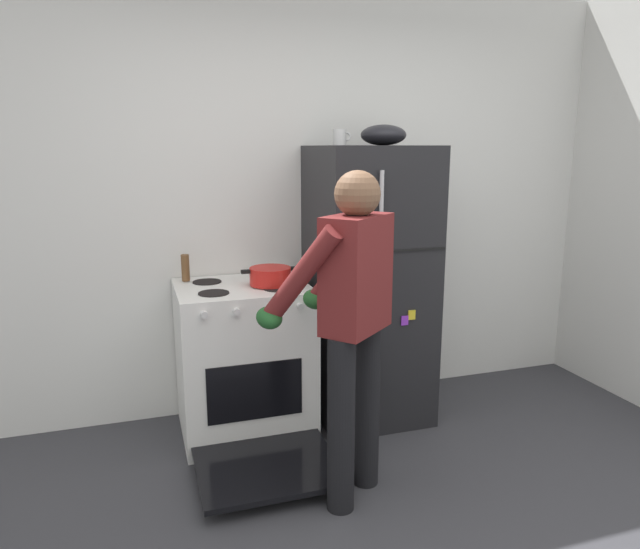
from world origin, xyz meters
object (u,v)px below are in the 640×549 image
stove_range (245,362)px  coffee_mug (340,137)px  refrigerator (368,285)px  red_pot (270,276)px  pepper_mill (185,268)px  mixing_bowl (383,135)px  person_cook (350,310)px

stove_range → coffee_mug: size_ratio=10.91×
refrigerator → red_pot: (-0.64, -0.05, 0.11)m
refrigerator → pepper_mill: 1.13m
refrigerator → stove_range: bearing=-178.7°
coffee_mug → mixing_bowl: (0.26, -0.05, 0.01)m
red_pot → pepper_mill: bearing=151.5°
refrigerator → coffee_mug: 0.92m
refrigerator → person_cook: 0.94m
coffee_mug → red_pot: bearing=-167.8°
mixing_bowl → refrigerator: bearing=-179.8°
red_pot → pepper_mill: size_ratio=2.14×
pepper_mill → mixing_bowl: size_ratio=0.58×
refrigerator → pepper_mill: size_ratio=10.74×
refrigerator → mixing_bowl: 0.92m
coffee_mug → mixing_bowl: mixing_bowl is taller
stove_range → red_pot: red_pot is taller
coffee_mug → stove_range: bearing=-173.8°
person_cook → mixing_bowl: mixing_bowl is taller
stove_range → refrigerator: bearing=1.3°
coffee_mug → mixing_bowl: size_ratio=0.41×
stove_range → mixing_bowl: size_ratio=4.49×
stove_range → red_pot: 0.55m
person_cook → red_pot: (-0.20, 0.77, 0.01)m
stove_range → person_cook: 1.02m
stove_range → pepper_mill: bearing=144.0°
mixing_bowl → red_pot: bearing=-176.0°
mixing_bowl → coffee_mug: bearing=169.0°
pepper_mill → refrigerator: bearing=-10.3°
refrigerator → coffee_mug: (-0.18, 0.05, 0.90)m
person_cook → mixing_bowl: 1.27m
person_cook → coffee_mug: coffee_mug is taller
person_cook → coffee_mug: 1.22m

